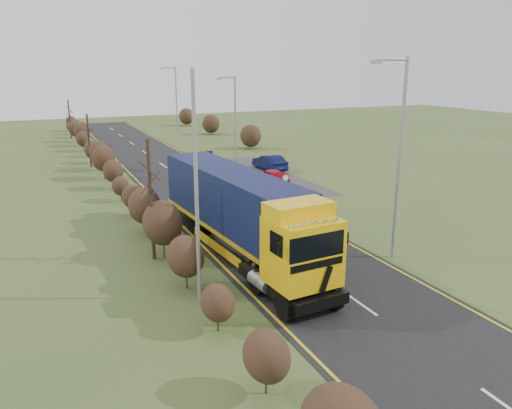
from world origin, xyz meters
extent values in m
plane|color=#3A4D21|center=(0.00, 0.00, 0.00)|extent=(160.00, 160.00, 0.00)
cube|color=black|center=(0.00, 10.00, 0.01)|extent=(8.00, 120.00, 0.02)
cube|color=#32302D|center=(6.50, 20.00, 0.01)|extent=(6.00, 18.00, 0.02)
cube|color=gold|center=(-3.70, 10.00, 0.03)|extent=(0.12, 116.00, 0.01)
cube|color=gold|center=(3.70, 10.00, 0.03)|extent=(0.12, 116.00, 0.01)
cube|color=silver|center=(0.00, -4.00, 0.03)|extent=(0.12, 3.00, 0.01)
cube|color=silver|center=(0.00, 4.00, 0.03)|extent=(0.12, 3.00, 0.01)
cube|color=silver|center=(0.00, 12.00, 0.03)|extent=(0.12, 3.00, 0.01)
cube|color=silver|center=(0.00, 20.00, 0.03)|extent=(0.12, 3.00, 0.01)
cube|color=silver|center=(0.00, 28.00, 0.03)|extent=(0.12, 3.00, 0.01)
cube|color=silver|center=(0.00, 36.00, 0.03)|extent=(0.12, 3.00, 0.01)
cube|color=silver|center=(0.00, 44.00, 0.03)|extent=(0.12, 3.00, 0.01)
cube|color=silver|center=(0.00, 52.00, 0.03)|extent=(0.12, 3.00, 0.01)
cube|color=silver|center=(0.00, 60.00, 0.03)|extent=(0.12, 3.00, 0.01)
ellipsoid|color=black|center=(-5.97, -8.00, 1.26)|extent=(1.34, 1.74, 1.54)
ellipsoid|color=black|center=(-6.02, -4.00, 1.14)|extent=(1.21, 1.57, 1.39)
ellipsoid|color=black|center=(-6.00, 0.00, 1.49)|extent=(1.58, 2.06, 1.82)
ellipsoid|color=black|center=(-5.98, 4.00, 1.84)|extent=(1.96, 2.55, 2.25)
ellipsoid|color=black|center=(-6.03, 8.00, 1.72)|extent=(1.83, 2.38, 2.10)
ellipsoid|color=black|center=(-5.95, 12.00, 1.28)|extent=(1.37, 1.78, 1.57)
ellipsoid|color=black|center=(-6.06, 16.00, 1.13)|extent=(1.20, 1.56, 1.38)
ellipsoid|color=black|center=(-5.92, 20.00, 1.46)|extent=(1.55, 2.02, 1.78)
ellipsoid|color=black|center=(-6.09, 24.00, 1.83)|extent=(1.95, 2.53, 2.24)
ellipsoid|color=black|center=(-5.90, 28.00, 1.74)|extent=(1.85, 2.41, 2.13)
ellipsoid|color=black|center=(-6.12, 32.00, 1.31)|extent=(1.40, 1.81, 1.61)
ellipsoid|color=black|center=(-5.87, 36.00, 1.12)|extent=(1.19, 1.55, 1.37)
ellipsoid|color=black|center=(-6.14, 40.00, 1.43)|extent=(1.52, 1.97, 1.75)
ellipsoid|color=black|center=(-5.84, 44.00, 1.81)|extent=(1.93, 2.51, 2.22)
ellipsoid|color=black|center=(-6.17, 48.00, 1.76)|extent=(1.88, 2.44, 2.16)
ellipsoid|color=black|center=(-5.82, 52.00, 1.34)|extent=(1.43, 1.85, 1.64)
ellipsoid|color=black|center=(-6.19, 56.00, 1.12)|extent=(1.19, 1.55, 1.37)
ellipsoid|color=black|center=(-5.80, 60.00, 1.40)|extent=(1.49, 1.93, 1.71)
cylinder|color=#312118|center=(-6.50, 4.00, 3.03)|extent=(0.18, 0.18, 6.05)
cylinder|color=#312118|center=(-6.50, 30.00, 2.53)|extent=(0.18, 0.18, 5.06)
cylinder|color=#312118|center=(-6.50, 52.00, 2.57)|extent=(0.18, 0.18, 5.15)
cube|color=black|center=(-2.32, -2.67, 0.71)|extent=(2.80, 4.87, 0.46)
cube|color=#EBB10A|center=(-2.32, -3.59, 2.40)|extent=(2.72, 2.43, 2.66)
cube|color=black|center=(-2.32, -4.66, 0.56)|extent=(2.56, 0.32, 0.56)
cube|color=black|center=(-2.75, -4.72, 1.58)|extent=(0.62, 0.07, 1.10)
cube|color=black|center=(-1.89, -4.72, 1.58)|extent=(0.62, 0.07, 1.10)
cube|color=black|center=(-2.32, -4.69, 2.96)|extent=(2.40, 0.24, 0.97)
cube|color=black|center=(-2.32, -4.72, 2.25)|extent=(2.34, 0.21, 0.29)
cube|color=#EBB10A|center=(-2.32, -3.23, 4.01)|extent=(2.65, 1.62, 0.57)
cylinder|color=silver|center=(-2.32, -4.45, 3.83)|extent=(2.25, 0.23, 0.06)
cube|color=black|center=(-3.78, -4.45, 3.01)|extent=(0.09, 0.13, 0.46)
cube|color=black|center=(-0.86, -4.45, 3.01)|extent=(0.09, 0.13, 0.46)
cylinder|color=gray|center=(-3.50, -2.26, 0.77)|extent=(0.67, 1.37, 0.57)
cylinder|color=gray|center=(-1.15, -2.26, 0.77)|extent=(0.67, 1.37, 0.57)
cube|color=#D1970E|center=(-2.32, 3.97, 1.26)|extent=(3.52, 13.03, 0.25)
cube|color=black|center=(-2.32, 3.97, 2.78)|extent=(3.47, 12.62, 2.81)
cube|color=#0F133F|center=(-2.32, 10.22, 2.78)|extent=(2.53, 0.25, 2.81)
cube|color=#0F133F|center=(-2.32, -2.28, 2.78)|extent=(2.53, 0.25, 2.81)
cube|color=black|center=(-2.32, 7.85, 0.66)|extent=(2.62, 3.84, 0.36)
cube|color=#D1970E|center=(-3.57, 2.95, 0.56)|extent=(0.47, 5.61, 0.46)
cube|color=#D1970E|center=(-1.08, 2.95, 0.56)|extent=(0.47, 5.61, 0.46)
cylinder|color=black|center=(-3.39, -4.30, 0.53)|extent=(0.41, 1.08, 1.06)
cylinder|color=black|center=(-1.25, -4.30, 0.53)|extent=(0.41, 1.08, 1.06)
cylinder|color=black|center=(-3.39, -1.75, 0.53)|extent=(0.41, 1.08, 1.06)
cylinder|color=black|center=(-1.25, -1.75, 0.53)|extent=(0.41, 1.08, 1.06)
cylinder|color=black|center=(-3.39, 6.93, 0.53)|extent=(0.41, 1.08, 1.06)
cylinder|color=black|center=(-1.25, 6.93, 0.53)|extent=(0.41, 1.08, 1.06)
cylinder|color=black|center=(-3.39, 7.95, 0.53)|extent=(0.41, 1.08, 1.06)
cylinder|color=black|center=(-1.25, 7.95, 0.53)|extent=(0.41, 1.08, 1.06)
cylinder|color=black|center=(-3.39, 8.98, 0.53)|extent=(0.41, 1.08, 1.06)
cylinder|color=black|center=(-1.25, 8.98, 0.53)|extent=(0.41, 1.08, 1.06)
imported|color=maroon|center=(5.95, 15.99, 0.69)|extent=(1.69, 4.09, 1.39)
imported|color=black|center=(8.49, 21.64, 0.72)|extent=(1.78, 4.46, 1.44)
cylinder|color=gray|center=(4.60, -0.72, 4.91)|extent=(0.18, 0.18, 9.82)
cylinder|color=gray|center=(3.73, -0.72, 9.66)|extent=(1.75, 0.12, 0.12)
cube|color=gray|center=(2.85, -0.72, 9.55)|extent=(0.49, 0.20, 0.15)
cylinder|color=gray|center=(5.63, 22.95, 4.27)|extent=(0.18, 0.18, 8.54)
cylinder|color=gray|center=(4.87, 22.95, 8.40)|extent=(1.52, 0.12, 0.12)
cube|color=gray|center=(4.12, 22.95, 8.31)|extent=(0.43, 0.17, 0.13)
cylinder|color=gray|center=(5.80, 43.16, 4.67)|extent=(0.18, 0.18, 9.34)
cylinder|color=gray|center=(4.97, 43.16, 9.19)|extent=(1.66, 0.12, 0.12)
cube|color=gray|center=(4.14, 43.16, 9.08)|extent=(0.47, 0.19, 0.15)
cylinder|color=gray|center=(-5.79, -1.18, 4.65)|extent=(0.16, 0.16, 9.31)
cylinder|color=gray|center=(4.48, 10.86, 0.90)|extent=(0.08, 0.08, 1.80)
cylinder|color=red|center=(4.48, 10.83, 1.80)|extent=(0.57, 0.04, 0.57)
cylinder|color=white|center=(4.48, 10.81, 1.80)|extent=(0.43, 0.02, 0.43)
cylinder|color=gray|center=(4.20, 27.19, 0.62)|extent=(0.08, 0.08, 1.24)
cube|color=#D3940B|center=(4.20, 27.14, 1.33)|extent=(0.63, 0.04, 0.63)
camera|label=1|loc=(-11.49, -19.49, 9.36)|focal=35.00mm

